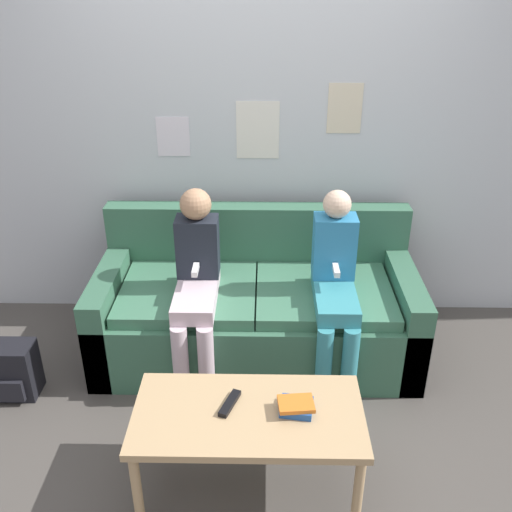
% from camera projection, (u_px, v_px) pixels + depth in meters
% --- Properties ---
extents(ground_plane, '(10.00, 10.00, 0.00)m').
position_uv_depth(ground_plane, '(255.00, 406.00, 3.18)').
color(ground_plane, '#4C4742').
extents(wall_back, '(8.00, 0.06, 2.60)m').
position_uv_depth(wall_back, '(258.00, 126.00, 3.54)').
color(wall_back, silver).
rests_on(wall_back, ground_plane).
extents(couch, '(1.92, 0.87, 0.84)m').
position_uv_depth(couch, '(256.00, 309.00, 3.54)').
color(couch, '#38664C').
rests_on(couch, ground_plane).
extents(coffee_table, '(1.02, 0.52, 0.44)m').
position_uv_depth(coffee_table, '(248.00, 421.00, 2.53)').
color(coffee_table, tan).
rests_on(coffee_table, ground_plane).
extents(person_left, '(0.24, 0.59, 1.10)m').
position_uv_depth(person_left, '(196.00, 278.00, 3.21)').
color(person_left, silver).
rests_on(person_left, ground_plane).
extents(person_right, '(0.24, 0.59, 1.10)m').
position_uv_depth(person_right, '(335.00, 281.00, 3.20)').
color(person_right, teal).
rests_on(person_right, ground_plane).
extents(tv_remote, '(0.10, 0.17, 0.02)m').
position_uv_depth(tv_remote, '(230.00, 403.00, 2.54)').
color(tv_remote, black).
rests_on(tv_remote, coffee_table).
extents(book_stack, '(0.17, 0.15, 0.05)m').
position_uv_depth(book_stack, '(296.00, 406.00, 2.50)').
color(book_stack, '#23519E').
rests_on(book_stack, coffee_table).
extents(backpack, '(0.28, 0.21, 0.33)m').
position_uv_depth(backpack, '(11.00, 371.00, 3.20)').
color(backpack, black).
rests_on(backpack, ground_plane).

